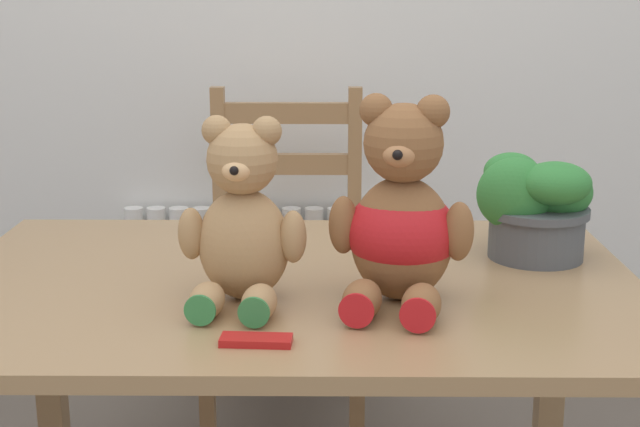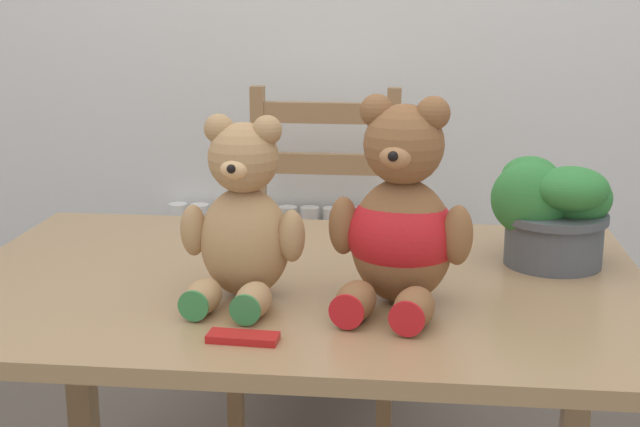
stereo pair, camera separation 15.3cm
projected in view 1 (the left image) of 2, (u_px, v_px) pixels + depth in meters
radiator at (259, 301)px, 2.90m from camera, size 0.86×0.10×0.56m
dining_table at (293, 325)px, 1.69m from camera, size 1.30×0.87×0.71m
wooden_chair_behind at (285, 265)px, 2.54m from camera, size 0.44×0.44×0.96m
teddy_bear_left at (242, 223)px, 1.52m from camera, size 0.23×0.23×0.32m
teddy_bear_right at (401, 221)px, 1.52m from camera, size 0.25×0.28×0.36m
potted_plant at (537, 204)px, 1.78m from camera, size 0.23×0.21×0.21m
chocolate_bar at (256, 340)px, 1.36m from camera, size 0.11×0.05×0.01m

